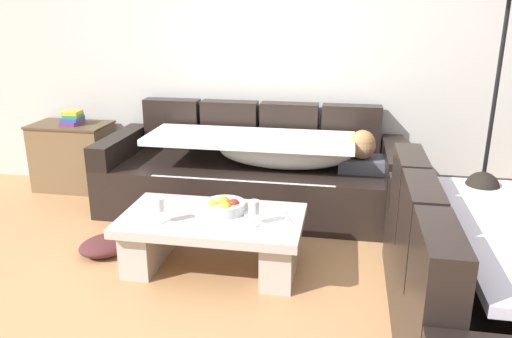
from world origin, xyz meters
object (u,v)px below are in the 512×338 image
object	(u,v)px
fruit_bowl	(224,206)
side_cabinet	(73,156)
crumpled_garment	(107,245)
couch_near_window	(486,288)
wine_glass_near_left	(159,206)
coffee_table	(213,235)
wine_glass_near_right	(254,208)
couch_along_wall	(257,174)
floor_lamp	(491,87)
book_stack_on_cabinet	(73,118)
open_magazine	(266,217)

from	to	relation	value
fruit_bowl	side_cabinet	size ratio (longest dim) A/B	0.39
fruit_bowl	crumpled_garment	distance (m)	0.95
couch_near_window	wine_glass_near_left	distance (m)	1.93
coffee_table	fruit_bowl	xyz separation A→B (m)	(0.06, 0.08, 0.18)
coffee_table	wine_glass_near_right	bearing A→B (deg)	-17.67
couch_along_wall	coffee_table	bearing A→B (deg)	-95.84
fruit_bowl	floor_lamp	bearing A→B (deg)	28.55
couch_near_window	side_cabinet	world-z (taller)	couch_near_window
side_cabinet	book_stack_on_cabinet	world-z (taller)	book_stack_on_cabinet
coffee_table	side_cabinet	xyz separation A→B (m)	(-1.73, 1.30, 0.08)
crumpled_garment	open_magazine	bearing A→B (deg)	-2.07
couch_near_window	wine_glass_near_right	distance (m)	1.37
couch_near_window	crumpled_garment	size ratio (longest dim) A/B	4.88
wine_glass_near_right	crumpled_garment	world-z (taller)	wine_glass_near_right
side_cabinet	wine_glass_near_left	bearing A→B (deg)	-45.67
fruit_bowl	wine_glass_near_right	xyz separation A→B (m)	(0.23, -0.17, 0.07)
fruit_bowl	book_stack_on_cabinet	bearing A→B (deg)	145.23
coffee_table	fruit_bowl	size ratio (longest dim) A/B	4.29
couch_near_window	open_magazine	distance (m)	1.36
coffee_table	open_magazine	bearing A→B (deg)	5.12
fruit_bowl	book_stack_on_cabinet	distance (m)	2.15
fruit_bowl	wine_glass_near_left	bearing A→B (deg)	-146.99
side_cabinet	crumpled_garment	xyz separation A→B (m)	(0.92, -1.22, -0.26)
wine_glass_near_right	crumpled_garment	distance (m)	1.20
side_cabinet	crumpled_garment	world-z (taller)	side_cabinet
wine_glass_near_left	book_stack_on_cabinet	distance (m)	2.02
wine_glass_near_right	crumpled_garment	bearing A→B (deg)	171.31
wine_glass_near_left	floor_lamp	distance (m)	2.59
coffee_table	open_magazine	size ratio (longest dim) A/B	4.29
couch_near_window	book_stack_on_cabinet	world-z (taller)	couch_near_window
couch_along_wall	fruit_bowl	xyz separation A→B (m)	(-0.04, -1.00, 0.10)
couch_along_wall	wine_glass_near_left	world-z (taller)	couch_along_wall
couch_along_wall	couch_near_window	size ratio (longest dim) A/B	1.30
fruit_bowl	wine_glass_near_right	bearing A→B (deg)	-36.58
fruit_bowl	wine_glass_near_left	size ratio (longest dim) A/B	1.69
fruit_bowl	open_magazine	distance (m)	0.30
coffee_table	crumpled_garment	size ratio (longest dim) A/B	3.00
couch_along_wall	couch_near_window	xyz separation A→B (m)	(1.47, -1.63, 0.01)
wine_glass_near_left	couch_near_window	bearing A→B (deg)	-11.77
coffee_table	wine_glass_near_left	xyz separation A→B (m)	(-0.30, -0.16, 0.26)
wine_glass_near_right	open_magazine	xyz separation A→B (m)	(0.06, 0.13, -0.11)
couch_near_window	fruit_bowl	bearing A→B (deg)	67.47
book_stack_on_cabinet	couch_along_wall	bearing A→B (deg)	-6.96
open_magazine	side_cabinet	xyz separation A→B (m)	(-2.08, 1.27, -0.06)
floor_lamp	crumpled_garment	world-z (taller)	floor_lamp
couch_near_window	side_cabinet	distance (m)	3.79
crumpled_garment	book_stack_on_cabinet	bearing A→B (deg)	125.69
coffee_table	open_magazine	xyz separation A→B (m)	(0.36, 0.03, 0.15)
fruit_bowl	couch_near_window	bearing A→B (deg)	-22.53
couch_along_wall	book_stack_on_cabinet	world-z (taller)	couch_along_wall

